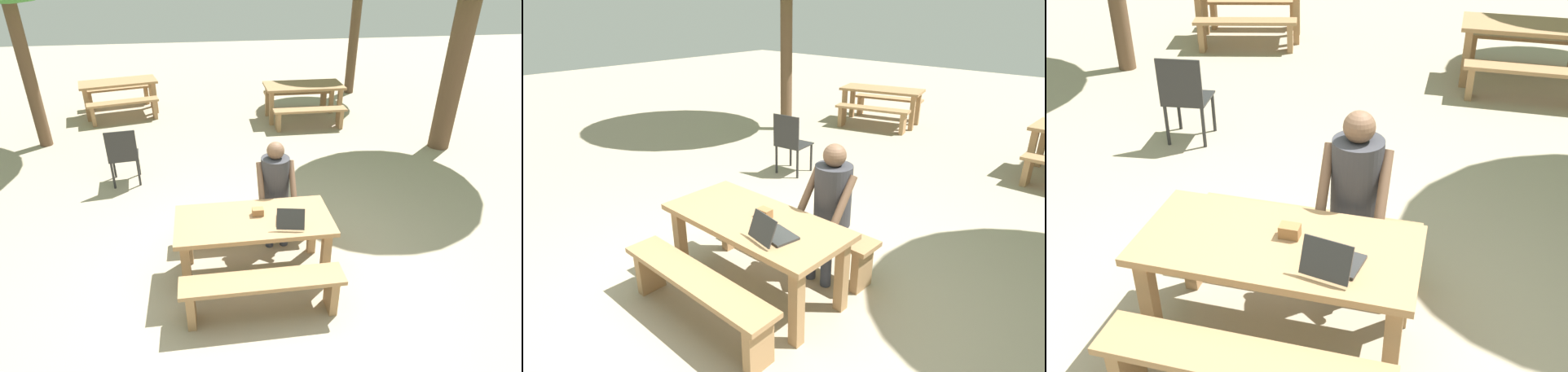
{
  "view_description": "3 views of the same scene",
  "coord_description": "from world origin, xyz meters",
  "views": [
    {
      "loc": [
        -0.45,
        -3.64,
        3.14
      ],
      "look_at": [
        0.11,
        0.25,
        0.97
      ],
      "focal_mm": 28.63,
      "sensor_mm": 36.0,
      "label": 1
    },
    {
      "loc": [
        2.45,
        -2.3,
        2.43
      ],
      "look_at": [
        0.11,
        0.25,
        0.97
      ],
      "focal_mm": 30.29,
      "sensor_mm": 36.0,
      "label": 2
    },
    {
      "loc": [
        0.86,
        -2.61,
        2.76
      ],
      "look_at": [
        0.11,
        0.25,
        0.97
      ],
      "focal_mm": 40.5,
      "sensor_mm": 36.0,
      "label": 3
    }
  ],
  "objects": [
    {
      "name": "bench_near",
      "position": [
        0.0,
        -0.65,
        0.34
      ],
      "size": [
        1.59,
        0.3,
        0.46
      ],
      "color": "#9E754C",
      "rests_on": "ground"
    },
    {
      "name": "picnic_table_rear",
      "position": [
        -2.29,
        5.9,
        0.62
      ],
      "size": [
        1.77,
        1.08,
        0.75
      ],
      "rotation": [
        0.0,
        0.0,
        0.25
      ],
      "color": "#9E754C",
      "rests_on": "ground"
    },
    {
      "name": "person_seated",
      "position": [
        0.34,
        0.62,
        0.77
      ],
      "size": [
        0.45,
        0.43,
        1.31
      ],
      "color": "#333847",
      "rests_on": "ground"
    },
    {
      "name": "plastic_chair",
      "position": [
        -1.71,
        2.38,
        0.49
      ],
      "size": [
        0.49,
        0.49,
        0.92
      ],
      "rotation": [
        0.0,
        0.0,
        3.27
      ],
      "color": "#262626",
      "rests_on": "ground"
    },
    {
      "name": "bench_rear_south",
      "position": [
        -2.14,
        5.33,
        0.33
      ],
      "size": [
        1.51,
        0.65,
        0.46
      ],
      "rotation": [
        0.0,
        0.0,
        0.25
      ],
      "color": "#9E754C",
      "rests_on": "ground"
    },
    {
      "name": "laptop",
      "position": [
        0.36,
        -0.16,
        0.78
      ],
      "size": [
        0.33,
        0.35,
        0.23
      ],
      "rotation": [
        0.0,
        0.0,
        2.96
      ],
      "color": "#2D2D2D",
      "rests_on": "picnic_table_front"
    },
    {
      "name": "small_pouch",
      "position": [
        0.05,
        0.07,
        0.76
      ],
      "size": [
        0.12,
        0.08,
        0.08
      ],
      "color": "olive",
      "rests_on": "picnic_table_front"
    },
    {
      "name": "picnic_table_front",
      "position": [
        0.0,
        0.0,
        0.61
      ],
      "size": [
        1.66,
        0.77,
        0.72
      ],
      "color": "#9E754C",
      "rests_on": "ground"
    },
    {
      "name": "ground_plane",
      "position": [
        0.0,
        0.0,
        0.0
      ],
      "size": [
        30.0,
        30.0,
        0.0
      ],
      "primitive_type": "plane",
      "color": "tan"
    },
    {
      "name": "bench_far",
      "position": [
        0.0,
        0.65,
        0.34
      ],
      "size": [
        1.59,
        0.3,
        0.46
      ],
      "color": "#9E754C",
      "rests_on": "ground"
    },
    {
      "name": "bench_rear_north",
      "position": [
        -2.43,
        6.47,
        0.33
      ],
      "size": [
        1.51,
        0.65,
        0.46
      ],
      "rotation": [
        0.0,
        0.0,
        0.25
      ],
      "color": "#9E754C",
      "rests_on": "ground"
    }
  ]
}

